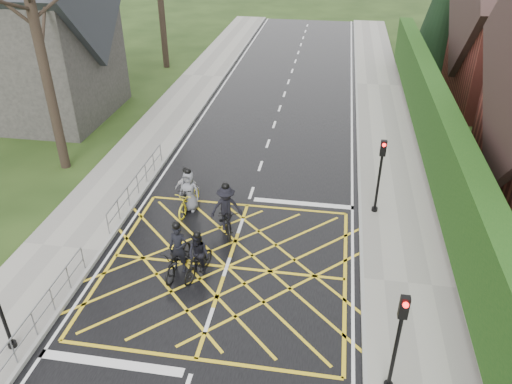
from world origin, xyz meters
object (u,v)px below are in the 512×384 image
(cyclist_back, at_px, (198,259))
(cyclist_mid, at_px, (226,213))
(cyclist_front, at_px, (187,193))
(cyclist_rear, at_px, (178,256))
(cyclist_lead, at_px, (189,196))

(cyclist_back, bearing_deg, cyclist_mid, 99.78)
(cyclist_mid, bearing_deg, cyclist_back, -118.87)
(cyclist_back, xyz_separation_m, cyclist_front, (-1.53, 4.01, 0.02))
(cyclist_mid, distance_m, cyclist_front, 2.29)
(cyclist_rear, xyz_separation_m, cyclist_front, (-0.84, 3.94, 0.03))
(cyclist_mid, bearing_deg, cyclist_front, 123.91)
(cyclist_back, relative_size, cyclist_lead, 0.88)
(cyclist_back, bearing_deg, cyclist_lead, 127.31)
(cyclist_rear, distance_m, cyclist_back, 0.70)
(cyclist_mid, bearing_deg, cyclist_rear, -133.20)
(cyclist_back, distance_m, cyclist_mid, 2.73)
(cyclist_back, xyz_separation_m, cyclist_lead, (-1.39, 3.79, 0.00))
(cyclist_back, distance_m, cyclist_lead, 4.04)
(cyclist_mid, bearing_deg, cyclist_lead, 126.42)
(cyclist_rear, bearing_deg, cyclist_mid, 74.56)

